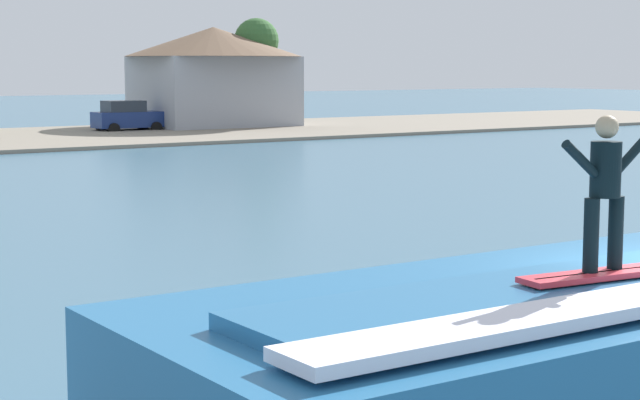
# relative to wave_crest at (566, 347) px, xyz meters

# --- Properties ---
(wave_crest) EXTENTS (9.81, 4.06, 1.63)m
(wave_crest) POSITION_rel_wave_crest_xyz_m (0.00, 0.00, 0.00)
(wave_crest) COLOR #27699B
(wave_crest) RESTS_ON ground_plane
(surfboard) EXTENTS (2.32, 0.65, 0.06)m
(surfboard) POSITION_rel_wave_crest_xyz_m (0.12, -0.52, 0.89)
(surfboard) COLOR #D8333F
(surfboard) RESTS_ON wave_crest
(surfer) EXTENTS (1.26, 0.32, 1.62)m
(surfer) POSITION_rel_wave_crest_xyz_m (-0.00, -0.47, 1.83)
(surfer) COLOR black
(surfer) RESTS_ON surfboard
(car_far_shore) EXTENTS (4.00, 2.05, 1.86)m
(car_far_shore) POSITION_rel_wave_crest_xyz_m (16.80, 49.38, 0.17)
(car_far_shore) COLOR navy
(car_far_shore) RESTS_ON ground_plane
(house_gabled_white) EXTENTS (10.84, 10.84, 6.19)m
(house_gabled_white) POSITION_rel_wave_crest_xyz_m (23.09, 50.55, 2.81)
(house_gabled_white) COLOR #9EA3AD
(house_gabled_white) RESTS_ON ground_plane
(tree_tall_bare) EXTENTS (2.76, 2.76, 6.76)m
(tree_tall_bare) POSITION_rel_wave_crest_xyz_m (25.59, 49.62, 4.49)
(tree_tall_bare) COLOR brown
(tree_tall_bare) RESTS_ON ground_plane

